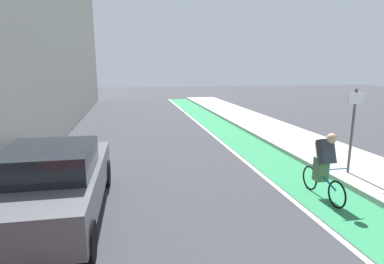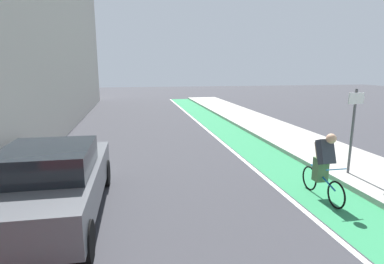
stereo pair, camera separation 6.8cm
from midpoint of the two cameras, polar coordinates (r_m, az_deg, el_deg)
The scene contains 7 objects.
ground_plane at distance 10.23m, azimuth -3.06°, elevation -5.27°, with size 78.38×78.38×0.00m, color #38383D.
bike_lane_paint at distance 12.87m, azimuth 9.72°, elevation -1.85°, with size 1.60×35.63×0.00m, color #2D8451.
lane_divider_stripe at distance 12.58m, azimuth 5.87°, elevation -2.05°, with size 0.12×35.63×0.00m, color white.
sidewalk_right at distance 13.74m, azimuth 18.17°, elevation -1.11°, with size 2.70×35.63×0.14m, color #A8A59E.
parked_sedan_gray at distance 6.80m, azimuth -24.02°, elevation -8.29°, with size 1.93×4.38×1.53m.
cyclist_mid at distance 7.76m, azimuth 23.22°, elevation -5.33°, with size 0.48×1.66×1.58m.
street_sign_post at distance 9.38m, azimuth 27.69°, elevation 1.41°, with size 0.44×0.07×2.31m.
Camera 2 is at (-1.26, 4.11, 3.00)m, focal length 29.03 mm.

